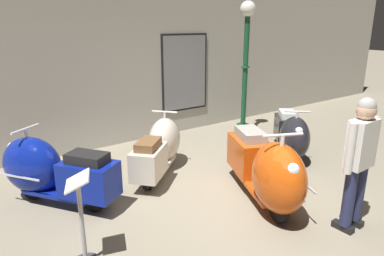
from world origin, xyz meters
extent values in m
plane|color=gray|center=(0.00, 0.00, 0.00)|extent=(60.00, 60.00, 0.00)
cube|color=#ADA89E|center=(0.00, 3.32, 1.66)|extent=(18.00, 0.20, 3.32)
cube|color=black|center=(1.39, 3.21, 1.31)|extent=(1.16, 0.03, 1.65)
cube|color=gray|center=(1.39, 3.19, 1.31)|extent=(1.08, 0.01, 1.57)
cylinder|color=black|center=(-2.12, 1.80, 0.21)|extent=(0.31, 0.39, 0.42)
cylinder|color=silver|center=(-2.12, 1.80, 0.21)|extent=(0.19, 0.21, 0.19)
cylinder|color=black|center=(-1.56, 0.99, 0.21)|extent=(0.31, 0.39, 0.42)
cylinder|color=silver|center=(-1.56, 0.99, 0.21)|extent=(0.19, 0.21, 0.19)
cube|color=navy|center=(-1.84, 1.39, 0.19)|extent=(0.87, 1.02, 0.05)
ellipsoid|color=navy|center=(-2.09, 1.75, 0.50)|extent=(0.94, 1.03, 0.79)
cube|color=navy|center=(-1.58, 1.02, 0.44)|extent=(0.75, 0.82, 0.46)
cube|color=black|center=(-1.58, 1.02, 0.73)|extent=(0.53, 0.58, 0.12)
sphere|color=silver|center=(-2.26, 1.99, 0.72)|extent=(0.16, 0.16, 0.16)
cylinder|color=silver|center=(-2.11, 1.78, 0.87)|extent=(0.05, 0.05, 0.29)
cylinder|color=silver|center=(-2.11, 1.78, 1.01)|extent=(0.39, 0.29, 0.03)
cube|color=silver|center=(-2.31, 1.60, 0.45)|extent=(0.41, 0.58, 0.02)
cylinder|color=black|center=(0.00, 1.75, 0.19)|extent=(0.34, 0.32, 0.39)
cylinder|color=silver|center=(0.00, 1.75, 0.19)|extent=(0.19, 0.19, 0.17)
cylinder|color=black|center=(-0.68, 1.13, 0.19)|extent=(0.34, 0.32, 0.39)
cylinder|color=silver|center=(-0.68, 1.13, 0.19)|extent=(0.19, 0.19, 0.17)
cube|color=beige|center=(-0.34, 1.44, 0.17)|extent=(0.91, 0.88, 0.05)
ellipsoid|color=beige|center=(-0.04, 1.72, 0.47)|extent=(0.94, 0.92, 0.74)
cube|color=beige|center=(-0.65, 1.15, 0.41)|extent=(0.75, 0.73, 0.43)
cube|color=brown|center=(-0.65, 1.15, 0.68)|extent=(0.53, 0.51, 0.12)
sphere|color=silver|center=(0.16, 1.90, 0.67)|extent=(0.15, 0.15, 0.15)
cylinder|color=silver|center=(-0.02, 1.74, 0.81)|extent=(0.04, 0.04, 0.27)
cylinder|color=silver|center=(-0.02, 1.74, 0.94)|extent=(0.31, 0.33, 0.03)
cylinder|color=black|center=(0.20, -0.54, 0.23)|extent=(0.27, 0.45, 0.45)
cylinder|color=silver|center=(0.20, -0.54, 0.23)|extent=(0.18, 0.23, 0.20)
cylinder|color=black|center=(0.64, 0.44, 0.23)|extent=(0.27, 0.45, 0.45)
cylinder|color=silver|center=(0.64, 0.44, 0.23)|extent=(0.18, 0.23, 0.20)
cube|color=#C6470F|center=(0.42, -0.05, 0.20)|extent=(0.81, 1.14, 0.06)
ellipsoid|color=#C6470F|center=(0.22, -0.49, 0.55)|extent=(0.92, 1.10, 0.86)
cube|color=#C6470F|center=(0.62, 0.40, 0.47)|extent=(0.72, 0.88, 0.50)
cube|color=gray|center=(0.62, 0.40, 0.79)|extent=(0.51, 0.62, 0.14)
sphere|color=silver|center=(0.09, -0.78, 0.78)|extent=(0.17, 0.17, 0.17)
cylinder|color=silver|center=(0.21, -0.52, 0.94)|extent=(0.05, 0.05, 0.32)
cylinder|color=silver|center=(0.21, -0.52, 1.10)|extent=(0.47, 0.24, 0.04)
cube|color=silver|center=(0.49, -0.61, 0.49)|extent=(0.32, 0.70, 0.03)
cylinder|color=black|center=(1.80, 0.50, 0.19)|extent=(0.31, 0.34, 0.38)
cylinder|color=silver|center=(1.80, 0.50, 0.19)|extent=(0.18, 0.19, 0.17)
cylinder|color=black|center=(2.39, 1.18, 0.19)|extent=(0.31, 0.34, 0.38)
cylinder|color=silver|center=(2.39, 1.18, 0.19)|extent=(0.18, 0.19, 0.17)
cube|color=black|center=(2.09, 0.84, 0.17)|extent=(0.86, 0.91, 0.05)
ellipsoid|color=black|center=(1.83, 0.53, 0.46)|extent=(0.90, 0.93, 0.73)
cube|color=black|center=(2.37, 1.15, 0.40)|extent=(0.72, 0.74, 0.42)
cube|color=silver|center=(2.37, 1.15, 0.67)|extent=(0.50, 0.52, 0.11)
sphere|color=silver|center=(1.65, 0.33, 0.66)|extent=(0.14, 0.14, 0.14)
cylinder|color=silver|center=(1.81, 0.51, 0.80)|extent=(0.04, 0.04, 0.27)
cylinder|color=silver|center=(1.81, 0.51, 0.93)|extent=(0.34, 0.30, 0.03)
cylinder|color=#144728|center=(2.38, 2.36, 0.09)|extent=(0.28, 0.28, 0.18)
cylinder|color=#144728|center=(2.38, 2.36, 1.33)|extent=(0.11, 0.11, 2.30)
torus|color=#144728|center=(2.38, 2.36, 1.44)|extent=(0.19, 0.19, 0.04)
sphere|color=white|center=(2.38, 2.36, 2.62)|extent=(0.32, 0.32, 0.32)
cube|color=black|center=(0.88, -1.13, 0.04)|extent=(0.10, 0.25, 0.08)
cylinder|color=#23284C|center=(0.88, -1.15, 0.47)|extent=(0.13, 0.13, 0.78)
cube|color=black|center=(0.67, -1.13, 0.04)|extent=(0.10, 0.25, 0.08)
cylinder|color=#23284C|center=(0.67, -1.15, 0.47)|extent=(0.13, 0.13, 0.78)
cube|color=silver|center=(0.77, -1.15, 1.06)|extent=(0.37, 0.20, 0.55)
cylinder|color=silver|center=(1.00, -1.14, 1.05)|extent=(0.09, 0.09, 0.57)
cylinder|color=silver|center=(0.55, -1.16, 1.05)|extent=(0.09, 0.09, 0.57)
sphere|color=tan|center=(0.77, -1.15, 1.43)|extent=(0.21, 0.21, 0.21)
sphere|color=gray|center=(0.77, -1.15, 1.48)|extent=(0.19, 0.19, 0.19)
cylinder|color=#A5A5AD|center=(-2.00, 0.04, 0.46)|extent=(0.04, 0.04, 0.87)
cube|color=silver|center=(-2.00, 0.04, 0.92)|extent=(0.32, 0.38, 0.12)
camera|label=1|loc=(-2.83, -2.96, 2.32)|focal=32.11mm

